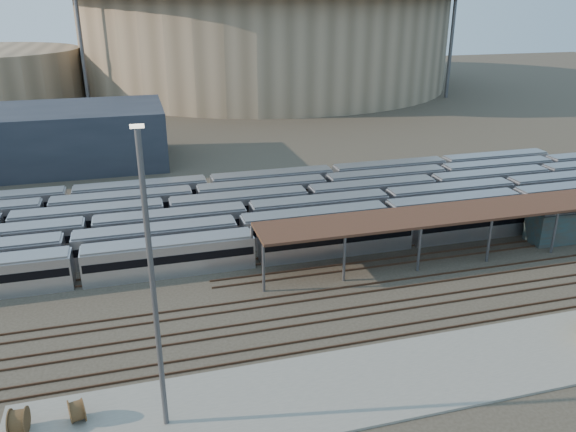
{
  "coord_description": "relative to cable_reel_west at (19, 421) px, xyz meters",
  "views": [
    {
      "loc": [
        -19.01,
        -47.52,
        27.88
      ],
      "look_at": [
        -2.5,
        12.0,
        3.55
      ],
      "focal_mm": 35.0,
      "sensor_mm": 36.0,
      "label": 1
    }
  ],
  "objects": [
    {
      "name": "stadium",
      "position": [
        53.5,
        153.61,
        15.35
      ],
      "size": [
        124.0,
        124.0,
        32.5
      ],
      "color": "gray",
      "rests_on": "ground"
    },
    {
      "name": "yard_light_pole",
      "position": [
        9.63,
        -1.77,
        9.65
      ],
      "size": [
        0.81,
        0.36,
        20.97
      ],
      "color": "#525257",
      "rests_on": "apron"
    },
    {
      "name": "apron",
      "position": [
        23.5,
        -1.39,
        -1.02
      ],
      "size": [
        50.0,
        9.0,
        0.2
      ],
      "primitive_type": "cube",
      "color": "gray",
      "rests_on": "ground"
    },
    {
      "name": "cable_reel_east",
      "position": [
        3.7,
        0.11,
        -0.09
      ],
      "size": [
        1.29,
        1.83,
        1.66
      ],
      "primitive_type": "cylinder",
      "rotation": [
        0.0,
        1.57,
        0.24
      ],
      "color": "brown",
      "rests_on": "apron"
    },
    {
      "name": "subway_trains",
      "position": [
        24.78,
        32.11,
        0.68
      ],
      "size": [
        128.29,
        23.9,
        3.6
      ],
      "color": "silver",
      "rests_on": "ground"
    },
    {
      "name": "floodlight_0",
      "position": [
        -1.5,
        123.61,
        19.53
      ],
      "size": [
        4.0,
        1.0,
        38.4
      ],
      "color": "#525257",
      "rests_on": "ground"
    },
    {
      "name": "ground",
      "position": [
        28.5,
        13.61,
        -1.12
      ],
      "size": [
        420.0,
        420.0,
        0.0
      ],
      "primitive_type": "plane",
      "color": "#383026",
      "rests_on": "ground"
    },
    {
      "name": "floodlight_2",
      "position": [
        98.5,
        113.61,
        19.53
      ],
      "size": [
        4.0,
        1.0,
        38.4
      ],
      "color": "#525257",
      "rests_on": "ground"
    },
    {
      "name": "floodlight_3",
      "position": [
        18.5,
        173.61,
        19.53
      ],
      "size": [
        4.0,
        1.0,
        38.4
      ],
      "color": "#525257",
      "rests_on": "ground"
    },
    {
      "name": "inspection_shed",
      "position": [
        50.5,
        17.61,
        3.87
      ],
      "size": [
        60.3,
        6.0,
        5.3
      ],
      "color": "#525257",
      "rests_on": "ground"
    },
    {
      "name": "cable_reel_west",
      "position": [
        0.0,
        0.0,
        0.0
      ],
      "size": [
        1.14,
        1.9,
        1.83
      ],
      "primitive_type": "cylinder",
      "rotation": [
        0.0,
        1.57,
        -0.07
      ],
      "color": "brown",
      "rests_on": "apron"
    },
    {
      "name": "service_building",
      "position": [
        -6.5,
        68.61,
        3.88
      ],
      "size": [
        42.0,
        20.0,
        10.0
      ],
      "primitive_type": "cube",
      "color": "#1E232D",
      "rests_on": "ground"
    },
    {
      "name": "empty_tracks",
      "position": [
        28.5,
        8.61,
        -1.03
      ],
      "size": [
        170.0,
        9.62,
        0.18
      ],
      "color": "#4C3323",
      "rests_on": "ground"
    }
  ]
}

